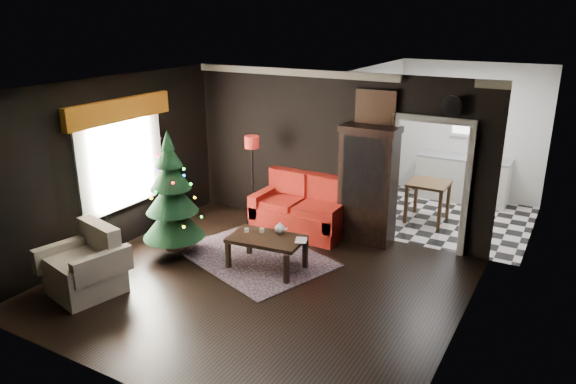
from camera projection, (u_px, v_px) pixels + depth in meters
The scene contains 26 objects.
floor at pixel (257, 285), 7.68m from camera, with size 5.50×5.50×0.00m, color black.
ceiling at pixel (253, 89), 6.79m from camera, with size 5.50×5.50×0.00m, color white.
wall_back at pixel (333, 153), 9.30m from camera, with size 5.50×5.50×0.00m, color black.
wall_front at pixel (115, 265), 5.17m from camera, with size 5.50×5.50×0.00m, color black.
wall_left at pixel (110, 166), 8.52m from camera, with size 5.50×5.50×0.00m, color black.
wall_right at pixel (463, 232), 5.95m from camera, with size 5.50×5.50×0.00m, color black.
doorway at pixel (429, 187), 8.61m from camera, with size 1.10×0.10×2.10m, color silver, non-canonical shape.
left_window at pixel (121, 160), 8.65m from camera, with size 0.05×1.60×1.40m, color white.
valance at pixel (120, 110), 8.35m from camera, with size 0.12×2.10×0.35m, color #A85A13.
kitchen_floor at pixel (446, 218), 10.19m from camera, with size 3.00×3.00×0.00m, color silver.
kitchen_window at pixel (471, 117), 10.84m from camera, with size 0.70×0.06×0.70m, color white.
rug at pixel (255, 257), 8.57m from camera, with size 2.33×1.70×0.01m, color #65445B.
loveseat at pixel (300, 205), 9.40m from camera, with size 1.70×0.90×1.00m, color maroon, non-canonical shape.
curio_cabinet at pixel (368, 188), 8.90m from camera, with size 0.90×0.45×1.90m, color black, non-canonical shape.
floor_lamp at pixel (253, 181), 9.67m from camera, with size 0.28×0.28×1.65m, color black, non-canonical shape.
christmas_tree at pixel (171, 193), 8.34m from camera, with size 0.98×0.98×1.87m, color black, non-canonical shape.
armchair at pixel (83, 262), 7.35m from camera, with size 0.90×0.90×0.92m, color tan, non-canonical shape.
coffee_table at pixel (267, 252), 8.12m from camera, with size 1.11×0.67×0.50m, color black, non-canonical shape.
teapot at pixel (280, 229), 8.14m from camera, with size 0.18×0.18×0.17m, color white, non-canonical shape.
cup_a at pixel (262, 230), 8.20m from camera, with size 0.08×0.08×0.07m, color beige.
cup_b at pixel (247, 230), 8.22m from camera, with size 0.07×0.07×0.06m, color white.
book at pixel (295, 234), 7.88m from camera, with size 0.17×0.02×0.23m, color #867251.
wall_clock at pixel (452, 106), 8.03m from camera, with size 0.32×0.32×0.06m, color silver.
painting at pixel (376, 108), 8.64m from camera, with size 0.62×0.05×0.52m, color #A9733A.
kitchen_counter at pixel (462, 179), 11.03m from camera, with size 1.80×0.60×0.90m, color beige.
kitchen_table at pixel (427, 202), 9.96m from camera, with size 0.70×0.70×0.75m, color brown, non-canonical shape.
Camera 1 is at (3.76, -5.74, 3.72)m, focal length 33.40 mm.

